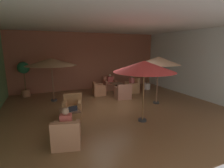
{
  "coord_description": "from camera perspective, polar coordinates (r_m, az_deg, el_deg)",
  "views": [
    {
      "loc": [
        -3.09,
        -6.91,
        2.77
      ],
      "look_at": [
        0.0,
        0.46,
        1.1
      ],
      "focal_mm": 27.39,
      "sensor_mm": 36.0,
      "label": 1
    }
  ],
  "objects": [
    {
      "name": "patron_blue_shirt",
      "position": [
        5.14,
        -15.1,
        -11.73
      ],
      "size": [
        0.37,
        0.32,
        0.67
      ],
      "color": "#B3493D",
      "rests_on": "ground_plane"
    },
    {
      "name": "wall_right_plain",
      "position": [
        10.69,
        26.86,
        5.86
      ],
      "size": [
        0.08,
        9.12,
        3.79
      ],
      "primitive_type": "cube",
      "color": "silver",
      "rests_on": "ground_plane"
    },
    {
      "name": "iced_drink_cup",
      "position": [
        6.05,
        -14.27,
        -8.2
      ],
      "size": [
        0.08,
        0.08,
        0.11
      ],
      "primitive_type": "cylinder",
      "color": "silver",
      "rests_on": "cafe_table_front_left"
    },
    {
      "name": "cafe_table_front_left",
      "position": [
        6.2,
        -13.94,
        -9.85
      ],
      "size": [
        0.66,
        0.66,
        0.68
      ],
      "color": "black",
      "rests_on": "ground_plane"
    },
    {
      "name": "cafe_table_front_right",
      "position": [
        10.56,
        1.39,
        -0.43
      ],
      "size": [
        0.71,
        0.71,
        0.68
      ],
      "color": "black",
      "rests_on": "ground_plane"
    },
    {
      "name": "ground_plane",
      "position": [
        8.06,
        1.27,
        -8.35
      ],
      "size": [
        10.12,
        9.12,
        0.02
      ],
      "primitive_type": "cube",
      "color": "brown"
    },
    {
      "name": "armchair_front_right_west",
      "position": [
        11.62,
        -0.73,
        -0.3
      ],
      "size": [
        0.83,
        0.74,
        0.9
      ],
      "color": "#B6684B",
      "rests_on": "ground_plane"
    },
    {
      "name": "patio_umbrella_center_beige",
      "position": [
        9.36,
        -19.61,
        6.93
      ],
      "size": [
        2.56,
        2.56,
        2.27
      ],
      "color": "#2D2D2D",
      "rests_on": "ground_plane"
    },
    {
      "name": "potted_tree_left_corner",
      "position": [
        11.0,
        -27.3,
        3.06
      ],
      "size": [
        0.66,
        0.66,
        2.02
      ],
      "color": "#A66844",
      "rests_on": "ground_plane"
    },
    {
      "name": "armchair_front_right_north",
      "position": [
        10.32,
        -4.5,
        -2.06
      ],
      "size": [
        0.77,
        0.79,
        0.78
      ],
      "color": "#AC6A46",
      "rests_on": "ground_plane"
    },
    {
      "name": "armchair_front_left_north",
      "position": [
        7.29,
        -12.95,
        -8.01
      ],
      "size": [
        0.92,
        0.96,
        0.91
      ],
      "color": "#A87043",
      "rests_on": "ground_plane"
    },
    {
      "name": "ceiling_slab",
      "position": [
        7.64,
        1.41,
        19.71
      ],
      "size": [
        10.12,
        9.12,
        0.06
      ],
      "primitive_type": "cube",
      "color": "silver",
      "rests_on": "wall_back_brick"
    },
    {
      "name": "wall_back_brick",
      "position": [
        11.87,
        -7.68,
        7.49
      ],
      "size": [
        10.12,
        0.08,
        3.79
      ],
      "primitive_type": "cube",
      "color": "brown",
      "rests_on": "ground_plane"
    },
    {
      "name": "armchair_front_left_east",
      "position": [
        5.29,
        -14.88,
        -16.3
      ],
      "size": [
        0.94,
        0.93,
        0.82
      ],
      "color": "#A56D4B",
      "rests_on": "ground_plane"
    },
    {
      "name": "patron_with_friend",
      "position": [
        11.51,
        -0.66,
        1.53
      ],
      "size": [
        0.38,
        0.22,
        0.64
      ],
      "color": "#B24740",
      "rests_on": "ground_plane"
    },
    {
      "name": "patio_umbrella_near_wall",
      "position": [
        6.35,
        10.75,
        5.73
      ],
      "size": [
        2.29,
        2.29,
        2.33
      ],
      "color": "#2D2D2D",
      "rests_on": "ground_plane"
    },
    {
      "name": "armchair_front_right_east",
      "position": [
        9.59,
        3.65,
        -2.99
      ],
      "size": [
        0.86,
        0.8,
        0.85
      ],
      "color": "#A86C55",
      "rests_on": "ground_plane"
    },
    {
      "name": "potted_tree_mid_left",
      "position": [
        11.88,
        11.75,
        3.77
      ],
      "size": [
        0.68,
        0.68,
        1.75
      ],
      "color": "beige",
      "rests_on": "ground_plane"
    },
    {
      "name": "patio_umbrella_tall_red",
      "position": [
        8.71,
        15.24,
        7.48
      ],
      "size": [
        2.1,
        2.1,
        2.38
      ],
      "color": "#2D2D2D",
      "rests_on": "ground_plane"
    },
    {
      "name": "armchair_front_right_south",
      "position": [
        11.06,
        6.79,
        -0.99
      ],
      "size": [
        0.77,
        0.83,
        0.92
      ],
      "color": "#A47248",
      "rests_on": "ground_plane"
    },
    {
      "name": "open_laptop",
      "position": [
        6.0,
        -13.07,
        -8.35
      ],
      "size": [
        0.35,
        0.28,
        0.2
      ],
      "color": "#9EA0A5",
      "rests_on": "cafe_table_front_left"
    },
    {
      "name": "patron_by_window",
      "position": [
        10.95,
        6.63,
        1.19
      ],
      "size": [
        0.22,
        0.33,
        0.68
      ],
      "color": "#BB5550",
      "rests_on": "ground_plane"
    }
  ]
}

